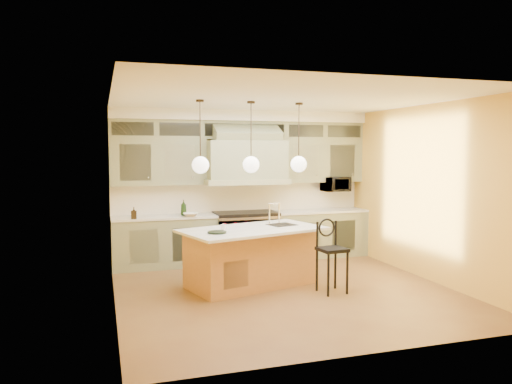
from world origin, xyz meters
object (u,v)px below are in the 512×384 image
object	(u,v)px
range	(246,236)
counter_stool	(331,251)
kitchen_island	(251,256)
microwave	(335,184)

from	to	relation	value
range	counter_stool	xyz separation A→B (m)	(0.64, -2.41, 0.14)
kitchen_island	range	bearing A→B (deg)	60.86
range	kitchen_island	xyz separation A→B (m)	(-0.39, -1.69, -0.01)
kitchen_island	counter_stool	world-z (taller)	kitchen_island
counter_stool	kitchen_island	bearing A→B (deg)	139.08
range	microwave	xyz separation A→B (m)	(1.95, 0.11, 0.96)
range	counter_stool	bearing A→B (deg)	-75.08
microwave	range	bearing A→B (deg)	-176.88
range	microwave	bearing A→B (deg)	3.12
counter_stool	microwave	bearing A→B (deg)	56.44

